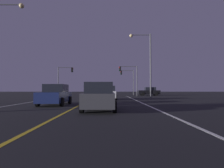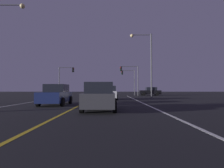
{
  "view_description": "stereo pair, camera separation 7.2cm",
  "coord_description": "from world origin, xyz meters",
  "px_view_note": "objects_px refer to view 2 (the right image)",
  "views": [
    {
      "loc": [
        2.51,
        1.07,
        1.29
      ],
      "look_at": [
        2.75,
        35.14,
        2.24
      ],
      "focal_mm": 30.13,
      "sensor_mm": 36.0,
      "label": 1
    },
    {
      "loc": [
        2.59,
        1.07,
        1.29
      ],
      "look_at": [
        2.75,
        35.14,
        2.24
      ],
      "focal_mm": 30.13,
      "sensor_mm": 36.0,
      "label": 2
    }
  ],
  "objects_px": {
    "car_lead_same_lane": "(99,97)",
    "car_ahead_far": "(108,93)",
    "street_lamp_right_far": "(145,57)",
    "car_oncoming": "(55,95)",
    "street_lamp_left_mid": "(2,40)",
    "street_lamp_right_near": "(216,5)",
    "car_crossing_side": "(149,92)",
    "traffic_light_far_right": "(127,77)",
    "traffic_light_near_left": "(65,75)",
    "traffic_light_near_right": "(128,74)"
  },
  "relations": [
    {
      "from": "car_lead_same_lane",
      "to": "car_ahead_far",
      "type": "xyz_separation_m",
      "value": [
        0.4,
        11.81,
        0.0
      ]
    },
    {
      "from": "street_lamp_right_far",
      "to": "car_oncoming",
      "type": "bearing_deg",
      "value": 43.3
    },
    {
      "from": "car_lead_same_lane",
      "to": "street_lamp_left_mid",
      "type": "distance_m",
      "value": 11.26
    },
    {
      "from": "car_ahead_far",
      "to": "street_lamp_right_far",
      "type": "relative_size",
      "value": 0.51
    },
    {
      "from": "car_ahead_far",
      "to": "street_lamp_left_mid",
      "type": "distance_m",
      "value": 12.53
    },
    {
      "from": "street_lamp_right_far",
      "to": "street_lamp_right_near",
      "type": "bearing_deg",
      "value": 90.35
    },
    {
      "from": "car_ahead_far",
      "to": "street_lamp_right_near",
      "type": "relative_size",
      "value": 0.56
    },
    {
      "from": "car_lead_same_lane",
      "to": "car_ahead_far",
      "type": "relative_size",
      "value": 1.0
    },
    {
      "from": "car_crossing_side",
      "to": "car_oncoming",
      "type": "height_order",
      "value": "same"
    },
    {
      "from": "traffic_light_far_right",
      "to": "car_lead_same_lane",
      "type": "bearing_deg",
      "value": 81.78
    },
    {
      "from": "car_oncoming",
      "to": "street_lamp_left_mid",
      "type": "relative_size",
      "value": 0.48
    },
    {
      "from": "traffic_light_far_right",
      "to": "street_lamp_right_far",
      "type": "height_order",
      "value": "street_lamp_right_far"
    },
    {
      "from": "car_oncoming",
      "to": "traffic_light_far_right",
      "type": "distance_m",
      "value": 27.59
    },
    {
      "from": "street_lamp_right_near",
      "to": "street_lamp_right_far",
      "type": "height_order",
      "value": "street_lamp_right_far"
    },
    {
      "from": "street_lamp_left_mid",
      "to": "car_lead_same_lane",
      "type": "bearing_deg",
      "value": -28.98
    },
    {
      "from": "car_crossing_side",
      "to": "car_ahead_far",
      "type": "xyz_separation_m",
      "value": [
        -8.12,
        -14.85,
        0.0
      ]
    },
    {
      "from": "street_lamp_right_near",
      "to": "traffic_light_near_left",
      "type": "bearing_deg",
      "value": -64.74
    },
    {
      "from": "traffic_light_near_left",
      "to": "car_crossing_side",
      "type": "bearing_deg",
      "value": 7.28
    },
    {
      "from": "traffic_light_near_right",
      "to": "street_lamp_left_mid",
      "type": "relative_size",
      "value": 0.64
    },
    {
      "from": "traffic_light_far_right",
      "to": "street_lamp_right_near",
      "type": "height_order",
      "value": "street_lamp_right_near"
    },
    {
      "from": "car_oncoming",
      "to": "street_lamp_right_far",
      "type": "distance_m",
      "value": 13.18
    },
    {
      "from": "traffic_light_near_right",
      "to": "street_lamp_right_near",
      "type": "xyz_separation_m",
      "value": [
        1.15,
        -28.17,
        0.64
      ]
    },
    {
      "from": "car_crossing_side",
      "to": "traffic_light_near_right",
      "type": "xyz_separation_m",
      "value": [
        -4.42,
        -2.12,
        3.44
      ]
    },
    {
      "from": "car_lead_same_lane",
      "to": "street_lamp_left_mid",
      "type": "bearing_deg",
      "value": 61.02
    },
    {
      "from": "car_lead_same_lane",
      "to": "street_lamp_right_far",
      "type": "bearing_deg",
      "value": -22.58
    },
    {
      "from": "car_oncoming",
      "to": "street_lamp_right_near",
      "type": "bearing_deg",
      "value": 50.4
    },
    {
      "from": "car_oncoming",
      "to": "traffic_light_near_right",
      "type": "bearing_deg",
      "value": 158.92
    },
    {
      "from": "car_lead_same_lane",
      "to": "traffic_light_far_right",
      "type": "distance_m",
      "value": 30.53
    },
    {
      "from": "street_lamp_right_near",
      "to": "street_lamp_left_mid",
      "type": "relative_size",
      "value": 0.86
    },
    {
      "from": "traffic_light_far_right",
      "to": "car_ahead_far",
      "type": "bearing_deg",
      "value": 77.81
    },
    {
      "from": "traffic_light_near_right",
      "to": "traffic_light_far_right",
      "type": "distance_m",
      "value": 5.51
    },
    {
      "from": "traffic_light_near_left",
      "to": "car_ahead_far",
      "type": "bearing_deg",
      "value": -56.43
    },
    {
      "from": "car_oncoming",
      "to": "traffic_light_far_right",
      "type": "relative_size",
      "value": 0.78
    },
    {
      "from": "car_lead_same_lane",
      "to": "traffic_light_near_right",
      "type": "bearing_deg",
      "value": -9.48
    },
    {
      "from": "car_oncoming",
      "to": "street_lamp_left_mid",
      "type": "bearing_deg",
      "value": -101.58
    },
    {
      "from": "car_oncoming",
      "to": "street_lamp_right_far",
      "type": "height_order",
      "value": "street_lamp_right_far"
    },
    {
      "from": "traffic_light_near_right",
      "to": "car_ahead_far",
      "type": "bearing_deg",
      "value": 73.81
    },
    {
      "from": "traffic_light_near_left",
      "to": "street_lamp_left_mid",
      "type": "relative_size",
      "value": 0.62
    },
    {
      "from": "car_crossing_side",
      "to": "street_lamp_right_far",
      "type": "bearing_deg",
      "value": 76.71
    },
    {
      "from": "traffic_light_near_left",
      "to": "street_lamp_left_mid",
      "type": "distance_m",
      "value": 19.68
    },
    {
      "from": "traffic_light_near_right",
      "to": "traffic_light_near_left",
      "type": "relative_size",
      "value": 1.04
    },
    {
      "from": "car_crossing_side",
      "to": "street_lamp_right_far",
      "type": "xyz_separation_m",
      "value": [
        -3.37,
        -14.27,
        4.54
      ]
    },
    {
      "from": "car_lead_same_lane",
      "to": "car_oncoming",
      "type": "distance_m",
      "value": 5.48
    },
    {
      "from": "car_crossing_side",
      "to": "traffic_light_near_right",
      "type": "distance_m",
      "value": 5.99
    },
    {
      "from": "street_lamp_right_near",
      "to": "car_oncoming",
      "type": "bearing_deg",
      "value": -39.6
    },
    {
      "from": "car_lead_same_lane",
      "to": "traffic_light_far_right",
      "type": "bearing_deg",
      "value": -8.22
    },
    {
      "from": "car_lead_same_lane",
      "to": "traffic_light_near_left",
      "type": "height_order",
      "value": "traffic_light_near_left"
    },
    {
      "from": "traffic_light_near_right",
      "to": "street_lamp_left_mid",
      "type": "distance_m",
      "value": 23.57
    },
    {
      "from": "traffic_light_near_left",
      "to": "car_oncoming",
      "type": "bearing_deg",
      "value": -78.52
    },
    {
      "from": "car_oncoming",
      "to": "traffic_light_near_left",
      "type": "relative_size",
      "value": 0.78
    }
  ]
}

